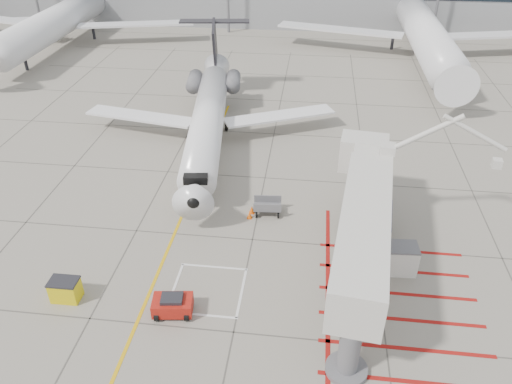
% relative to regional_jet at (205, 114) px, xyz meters
% --- Properties ---
extents(ground_plane, '(260.00, 260.00, 0.00)m').
position_rel_regional_jet_xyz_m(ground_plane, '(5.33, -15.02, -3.93)').
color(ground_plane, gray).
rests_on(ground_plane, ground).
extents(regional_jet, '(27.45, 32.82, 7.87)m').
position_rel_regional_jet_xyz_m(regional_jet, '(0.00, 0.00, 0.00)').
color(regional_jet, white).
rests_on(regional_jet, ground_plane).
extents(jet_bridge, '(10.58, 18.82, 7.17)m').
position_rel_regional_jet_xyz_m(jet_bridge, '(11.95, -14.67, -0.35)').
color(jet_bridge, silver).
rests_on(jet_bridge, ground_plane).
extents(pushback_tug, '(2.33, 1.63, 1.27)m').
position_rel_regional_jet_xyz_m(pushback_tug, '(1.79, -18.03, -3.30)').
color(pushback_tug, '#AC1A10').
rests_on(pushback_tug, ground_plane).
extents(spill_bin, '(1.59, 1.07, 1.37)m').
position_rel_regional_jet_xyz_m(spill_bin, '(-4.54, -17.69, -3.25)').
color(spill_bin, '#D4C00B').
rests_on(spill_bin, ground_plane).
extents(baggage_cart, '(2.04, 1.38, 1.23)m').
position_rel_regional_jet_xyz_m(baggage_cart, '(6.02, -7.92, -3.32)').
color(baggage_cart, '#5B5B61').
rests_on(baggage_cart, ground_plane).
extents(ground_power_unit, '(2.45, 1.52, 1.88)m').
position_rel_regional_jet_xyz_m(ground_power_unit, '(14.38, -12.95, -2.99)').
color(ground_power_unit, silver).
rests_on(ground_power_unit, ground_plane).
extents(cone_nose, '(0.36, 0.36, 0.51)m').
position_rel_regional_jet_xyz_m(cone_nose, '(4.81, -8.60, -3.68)').
color(cone_nose, '#ED5B0C').
rests_on(cone_nose, ground_plane).
extents(cone_side, '(0.41, 0.41, 0.56)m').
position_rel_regional_jet_xyz_m(cone_side, '(4.90, -7.94, -3.65)').
color(cone_side, '#E7570C').
rests_on(cone_side, ground_plane).
extents(bg_aircraft_c, '(37.67, 41.85, 12.56)m').
position_rel_regional_jet_xyz_m(bg_aircraft_c, '(22.16, 30.98, 2.34)').
color(bg_aircraft_c, silver).
rests_on(bg_aircraft_c, ground_plane).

